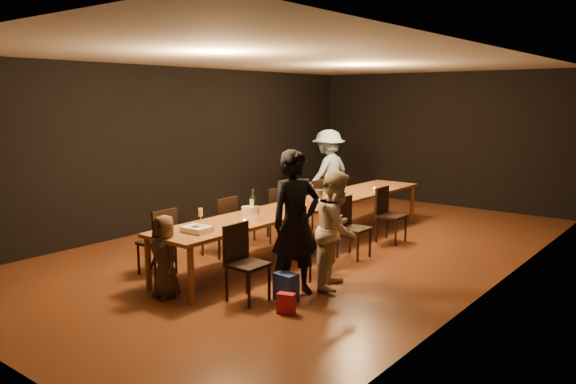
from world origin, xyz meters
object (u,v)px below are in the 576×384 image
Objects in this scene: chair_left_2 at (269,214)px; woman_tan at (337,230)px; chair_right_1 at (307,243)px; ice_bucket at (318,196)px; table at (309,206)px; child at (165,256)px; chair_left_0 at (157,241)px; man_blue at (328,173)px; chair_right_2 at (354,228)px; plate_stack at (248,210)px; woman_birthday at (296,223)px; chair_left_1 at (219,226)px; champagne_bottle at (253,199)px; chair_right_0 at (248,264)px; chair_right_3 at (392,215)px; chair_left_3 at (310,204)px; birthday_cake at (197,229)px.

chair_left_2 is 2.61m from woman_tan.
ice_bucket is (-0.82, 1.40, 0.38)m from chair_right_1.
child reaches higher than table.
man_blue is (-0.36, 4.71, 0.43)m from chair_left_0.
chair_right_2 is 4.80× the size of plate_stack.
woman_birthday is at bearing 136.49° from woman_tan.
woman_birthday is 0.62m from woman_tan.
chair_right_1 is 0.90× the size of child.
woman_tan is (2.24, -0.10, 0.29)m from chair_left_1.
table is at bearing -90.00° from chair_right_2.
plate_stack is (0.66, 1.15, 0.34)m from chair_left_0.
ice_bucket reaches higher than chair_right_2.
table is 2.19m from woman_birthday.
ice_bucket reaches higher than chair_right_1.
child is at bearing -80.33° from champagne_bottle.
child is (-0.03, -2.93, -0.19)m from table.
chair_right_0 is 1.00× the size of chair_left_1.
champagne_bottle is 1.21m from ice_bucket.
man_blue is (-2.36, 4.17, -0.01)m from woman_birthday.
chair_right_3 is 2.38m from man_blue.
chair_left_2 is at bearing 70.20° from woman_birthday.
chair_right_3 is 2.50m from champagne_bottle.
chair_left_3 is 4.79× the size of ice_bucket.
child is (-0.88, -1.73, 0.05)m from chair_right_1.
chair_right_2 is at bearing 0.00° from table.
man_blue is 9.20× the size of ice_bucket.
birthday_cake is at bearing -30.97° from chair_right_1.
ice_bucket is (0.40, 1.14, -0.06)m from champagne_bottle.
woman_tan reaches higher than plate_stack.
man_blue reaches higher than champagne_bottle.
birthday_cake is (-0.78, -1.29, 0.32)m from chair_right_1.
chair_right_1 is at bearing 55.51° from birthday_cake.
chair_right_0 is at bearing 133.90° from woman_tan.
chair_right_3 is at bearing 66.95° from plate_stack.
ice_bucket is (0.88, -1.00, 0.38)m from chair_left_3.
chair_right_0 and chair_left_0 have the same top height.
birthday_cake is 1.27m from plate_stack.
champagne_bottle is (-1.22, 0.26, 0.44)m from chair_right_1.
chair_left_2 is at bearing -90.00° from chair_right_2.
chair_left_1 is 2.40m from chair_left_3.
woman_tan is (2.24, -1.30, 0.29)m from chair_left_2.
chair_right_1 is 1.20m from chair_right_2.
woman_birthday reaches higher than chair_right_0.
birthday_cake is at bearing 143.74° from woman_birthday.
woman_tan is at bearing -92.57° from chair_left_1.
birthday_cake is 1.62m from champagne_bottle.
chair_left_3 is at bearing 56.25° from woman_birthday.
chair_right_1 is 2.08m from chair_left_0.
child is 5.31× the size of ice_bucket.
chair_left_3 is at bearing -144.69° from chair_right_1.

